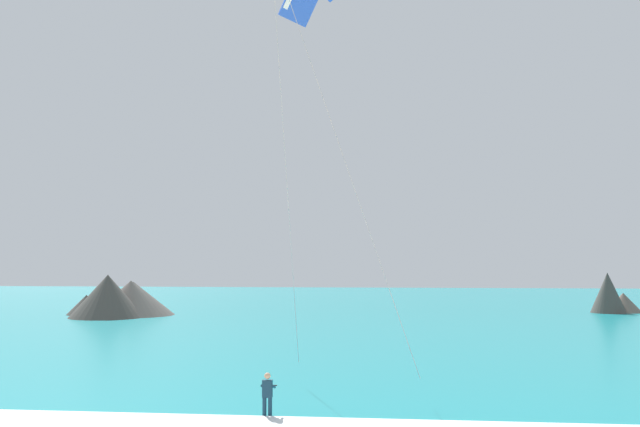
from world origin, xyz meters
TOP-DOWN VIEW (x-y plane):
  - sea at (0.00, 70.35)m, footprint 200.00×120.00m
  - surf_foam at (0.00, 11.35)m, footprint 200.00×2.55m
  - surfboard at (-2.04, 12.74)m, footprint 0.47×1.41m
  - kitesurfer at (-2.04, 12.76)m, footprint 0.55×0.53m
  - headland_right at (25.52, 63.78)m, footprint 5.75×4.79m
  - headland_left at (-24.23, 54.31)m, footprint 11.42×11.19m

SIDE VIEW (x-z plane):
  - surfboard at x=-2.04m, z-range -0.02..0.07m
  - sea at x=0.00m, z-range 0.00..0.20m
  - surf_foam at x=0.00m, z-range 0.20..0.24m
  - kitesurfer at x=-2.04m, z-range 0.10..1.79m
  - headland_right at x=25.52m, z-range -0.41..4.01m
  - headland_left at x=-24.23m, z-range -0.28..4.02m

